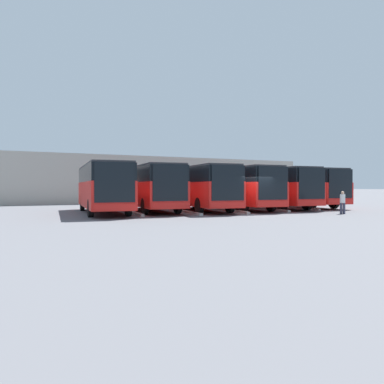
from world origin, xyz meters
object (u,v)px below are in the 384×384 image
(bus_5, at_px, (103,186))
(pedestrian, at_px, (343,202))
(bus_2, at_px, (237,187))
(bus_3, at_px, (197,187))
(bus_0, at_px, (298,187))
(bus_4, at_px, (149,187))
(bus_1, at_px, (271,187))

(bus_5, bearing_deg, pedestrian, 157.14)
(bus_2, relative_size, bus_3, 1.00)
(bus_0, height_order, bus_2, same)
(bus_4, xyz_separation_m, pedestrian, (-10.87, 8.23, -1.03))
(bus_0, relative_size, bus_4, 1.00)
(bus_0, height_order, bus_4, same)
(bus_5, height_order, pedestrian, bus_5)
(bus_0, xyz_separation_m, bus_2, (7.16, 0.83, 0.00))
(bus_2, bearing_deg, bus_3, 5.99)
(bus_0, relative_size, pedestrian, 7.15)
(bus_0, height_order, bus_1, same)
(bus_5, relative_size, pedestrian, 7.15)
(bus_0, height_order, bus_5, same)
(bus_2, height_order, bus_4, same)
(bus_3, xyz_separation_m, bus_4, (3.58, -0.87, 0.00))
(bus_1, bearing_deg, bus_4, 1.52)
(bus_5, bearing_deg, bus_4, -165.93)
(pedestrian, bearing_deg, bus_2, -19.34)
(bus_5, xyz_separation_m, pedestrian, (-14.45, 7.67, -1.03))
(bus_1, relative_size, bus_5, 1.00)
(bus_4, relative_size, pedestrian, 7.15)
(pedestrian, bearing_deg, bus_4, 6.94)
(bus_5, bearing_deg, bus_1, -175.33)
(bus_3, distance_m, bus_4, 3.68)
(bus_1, bearing_deg, bus_5, 4.67)
(bus_2, xyz_separation_m, bus_3, (3.58, 0.06, 0.00))
(bus_1, relative_size, pedestrian, 7.15)
(bus_3, xyz_separation_m, pedestrian, (-7.29, 7.37, -1.03))
(bus_2, distance_m, bus_5, 10.74)
(bus_1, xyz_separation_m, bus_2, (3.58, 0.14, 0.00))
(bus_3, height_order, bus_5, same)
(bus_0, xyz_separation_m, bus_4, (14.31, 0.03, 0.00))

